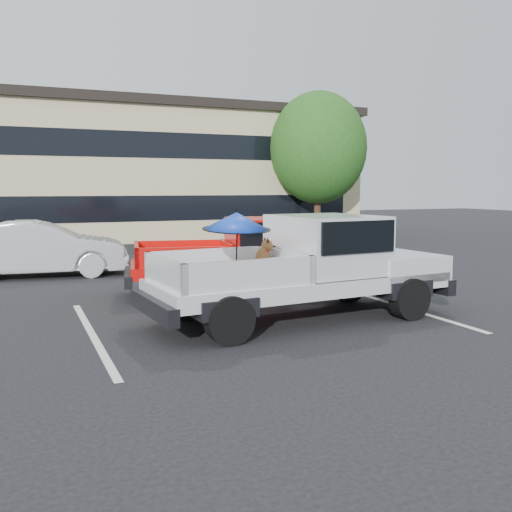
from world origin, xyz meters
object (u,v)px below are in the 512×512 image
Objects in this scene: silver_sedan at (41,249)px; silver_pickup at (316,261)px; tree_right at (318,148)px; red_pickup at (256,252)px; tree_back at (203,152)px.

silver_pickup is at bearing -142.05° from silver_sedan.
tree_right is 14.75m from silver_sedan.
silver_pickup is at bearing -79.08° from red_pickup.
silver_pickup is 1.08× the size of red_pickup.
silver_sedan is (-4.38, 7.24, -0.30)m from silver_pickup.
tree_right is 14.48m from red_pickup.
silver_pickup is (-8.07, -14.35, -3.16)m from tree_right.
tree_back is 1.32× the size of red_pickup.
silver_pickup is at bearing -119.35° from tree_right.
silver_pickup is 1.28× the size of silver_sedan.
tree_back is 23.16m from silver_pickup.
red_pickup is at bearing -124.88° from tree_right.
tree_back is at bearing -25.27° from silver_sedan.
silver_pickup is at bearing -102.78° from tree_back.
silver_sedan is at bearing -122.04° from tree_back.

